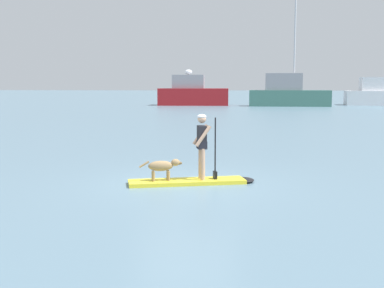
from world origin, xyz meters
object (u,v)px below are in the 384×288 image
at_px(paddleboard, 196,181).
at_px(moored_boat_port, 192,93).
at_px(dog, 163,166).
at_px(person_paddler, 202,142).
at_px(moored_boat_far_starboard, 288,94).
at_px(moored_boat_starboard, 381,95).

height_order(paddleboard, moored_boat_port, moored_boat_port).
distance_m(paddleboard, dog, 0.94).
xyz_separation_m(paddleboard, moored_boat_port, (-6.27, 47.89, 1.37)).
bearing_deg(person_paddler, paddleboard, -162.78).
distance_m(person_paddler, dog, 1.18).
bearing_deg(moored_boat_port, person_paddler, -82.34).
xyz_separation_m(paddleboard, moored_boat_far_starboard, (5.08, 46.54, 1.42)).
distance_m(moored_boat_far_starboard, moored_boat_starboard, 12.28).
relative_size(paddleboard, moored_boat_far_starboard, 0.26).
distance_m(dog, moored_boat_starboard, 54.09).
distance_m(paddleboard, moored_boat_far_starboard, 46.84).
bearing_deg(moored_boat_far_starboard, moored_boat_starboard, 21.20).
height_order(person_paddler, dog, person_paddler).
bearing_deg(person_paddler, dog, -162.78).
height_order(person_paddler, moored_boat_starboard, moored_boat_starboard).
relative_size(paddleboard, person_paddler, 1.98).
xyz_separation_m(moored_boat_port, moored_boat_far_starboard, (11.35, -1.35, 0.04)).
xyz_separation_m(person_paddler, moored_boat_port, (-6.43, 47.84, 0.36)).
distance_m(dog, moored_boat_port, 48.45).
xyz_separation_m(person_paddler, moored_boat_far_starboard, (4.92, 46.49, 0.41)).
bearing_deg(moored_boat_port, moored_boat_starboard, 7.72).
bearing_deg(moored_boat_starboard, dog, -108.70).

